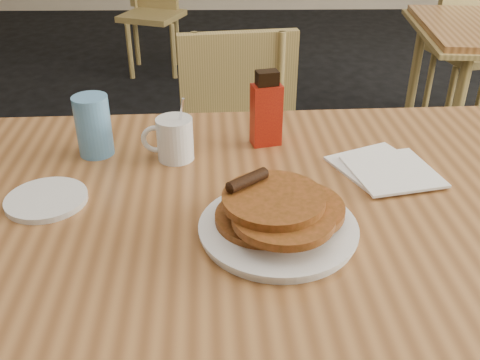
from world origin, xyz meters
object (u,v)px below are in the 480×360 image
main_table (254,215)px  coffee_mug (174,138)px  chair_wall_extra (152,0)px  chair_neighbor_far (473,30)px  pancake_plate (278,219)px  chair_main_far (239,144)px  blue_tumbler (93,126)px  syrup_bottle (266,111)px

main_table → coffee_mug: 0.26m
chair_wall_extra → coffee_mug: 2.93m
chair_neighbor_far → coffee_mug: coffee_mug is taller
chair_neighbor_far → coffee_mug: bearing=-141.4°
chair_wall_extra → pancake_plate: 3.25m
main_table → chair_wall_extra: (-0.60, 3.06, -0.21)m
chair_main_far → pancake_plate: bearing=-94.0°
main_table → coffee_mug: (-0.17, 0.17, 0.09)m
coffee_mug → blue_tumbler: bearing=165.4°
chair_neighbor_far → chair_main_far: bearing=-147.7°
chair_main_far → pancake_plate: chair_main_far is taller
chair_wall_extra → coffee_mug: (0.43, -2.89, 0.30)m
chair_main_far → blue_tumbler: 0.68m
coffee_mug → syrup_bottle: 0.22m
chair_wall_extra → syrup_bottle: (0.64, -2.81, 0.33)m
main_table → pancake_plate: bearing=-72.3°
chair_main_far → chair_neighbor_far: bearing=37.6°
main_table → chair_neighbor_far: chair_neighbor_far is taller
chair_main_far → syrup_bottle: size_ratio=4.85×
chair_wall_extra → syrup_bottle: bearing=-56.6°
syrup_bottle → coffee_mug: bearing=-174.9°
chair_main_far → chair_wall_extra: (-0.58, 2.35, -0.02)m
chair_main_far → chair_wall_extra: bearing=96.0°
main_table → blue_tumbler: blue_tumbler is taller
pancake_plate → syrup_bottle: 0.37m
chair_neighbor_far → pancake_plate: 2.54m
chair_wall_extra → coffee_mug: bearing=-60.9°
chair_main_far → syrup_bottle: 0.56m
main_table → blue_tumbler: (-0.35, 0.20, 0.11)m
blue_tumbler → syrup_bottle: bearing=6.5°
chair_main_far → main_table: bearing=-96.3°
coffee_mug → pancake_plate: bearing=-59.9°
chair_neighbor_far → blue_tumbler: bearing=-145.1°
chair_main_far → syrup_bottle: (0.06, -0.46, 0.32)m
main_table → coffee_mug: bearing=134.8°
main_table → chair_neighbor_far: size_ratio=1.56×
syrup_bottle → blue_tumbler: 0.39m
syrup_bottle → blue_tumbler: bearing=172.6°
main_table → chair_main_far: (-0.02, 0.71, -0.19)m
pancake_plate → coffee_mug: coffee_mug is taller
chair_wall_extra → chair_main_far: bearing=-55.5°
syrup_bottle → blue_tumbler: (-0.39, -0.04, -0.01)m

